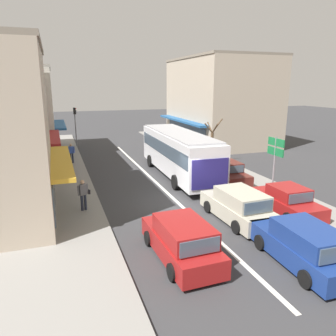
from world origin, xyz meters
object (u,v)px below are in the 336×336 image
traffic_light_downstreet (75,121)px  pedestrian_browsing_midblock (71,152)px  parked_sedan_kerb_front (287,201)px  wagon_behind_bus_mid (182,240)px  pedestrian_with_handbag_near (83,193)px  wagon_queue_far_back (304,246)px  city_bus (178,151)px  parked_sedan_kerb_second (226,173)px  wagon_queue_gap_filler (238,206)px  directional_road_sign (275,152)px  street_tree_right (212,143)px

traffic_light_downstreet → pedestrian_browsing_midblock: size_ratio=2.58×
parked_sedan_kerb_front → pedestrian_browsing_midblock: (-9.88, 14.74, 0.40)m
wagon_behind_bus_mid → pedestrian_with_handbag_near: 6.76m
wagon_behind_bus_mid → wagon_queue_far_back: size_ratio=1.00×
city_bus → parked_sedan_kerb_second: city_bus is taller
city_bus → wagon_queue_gap_filler: size_ratio=2.39×
directional_road_sign → pedestrian_with_handbag_near: size_ratio=2.21×
traffic_light_downstreet → street_tree_right: size_ratio=1.10×
city_bus → traffic_light_downstreet: 15.36m
city_bus → wagon_behind_bus_mid: 11.81m
city_bus → pedestrian_browsing_midblock: (-7.16, 6.17, -0.81)m
wagon_queue_gap_filler → street_tree_right: size_ratio=1.20×
wagon_queue_far_back → traffic_light_downstreet: 27.71m
traffic_light_downstreet → parked_sedan_kerb_front: bearing=-68.4°
wagon_behind_bus_mid → parked_sedan_kerb_front: (6.79, 2.46, -0.08)m
wagon_behind_bus_mid → wagon_queue_gap_filler: size_ratio=1.00×
pedestrian_with_handbag_near → parked_sedan_kerb_front: bearing=-19.7°
pedestrian_with_handbag_near → pedestrian_browsing_midblock: bearing=90.0°
wagon_behind_bus_mid → directional_road_sign: bearing=32.4°
parked_sedan_kerb_front → street_tree_right: 11.22m
wagon_queue_far_back → directional_road_sign: 7.93m
wagon_behind_bus_mid → wagon_queue_gap_filler: 4.66m
pedestrian_with_handbag_near → pedestrian_browsing_midblock: same height
directional_road_sign → wagon_queue_gap_filler: bearing=-147.4°
parked_sedan_kerb_second → pedestrian_with_handbag_near: (-9.66, -2.40, 0.40)m
street_tree_right → wagon_queue_gap_filler: bearing=-110.2°
wagon_behind_bus_mid → wagon_queue_far_back: (4.08, -1.88, 0.00)m
city_bus → pedestrian_browsing_midblock: city_bus is taller
traffic_light_downstreet → pedestrian_with_handbag_near: 19.14m
wagon_queue_far_back → pedestrian_browsing_midblock: pedestrian_browsing_midblock is taller
city_bus → wagon_behind_bus_mid: city_bus is taller
wagon_queue_gap_filler → traffic_light_downstreet: bearing=105.1°
pedestrian_with_handbag_near → wagon_queue_gap_filler: bearing=-26.6°
wagon_behind_bus_mid → pedestrian_browsing_midblock: bearing=100.2°
traffic_light_downstreet → wagon_behind_bus_mid: bearing=-85.1°
parked_sedan_kerb_front → parked_sedan_kerb_second: (-0.22, 5.94, 0.00)m
pedestrian_browsing_midblock → city_bus: bearing=-40.8°
city_bus → parked_sedan_kerb_second: bearing=-46.4°
city_bus → pedestrian_browsing_midblock: 9.49m
parked_sedan_kerb_second → street_tree_right: (1.45, 5.16, 1.10)m
street_tree_right → pedestrian_with_handbag_near: (-11.12, -7.55, -0.69)m
directional_road_sign → wagon_queue_far_back: bearing=-118.1°
pedestrian_with_handbag_near → city_bus: bearing=35.0°
directional_road_sign → street_tree_right: size_ratio=0.95×
directional_road_sign → traffic_light_downstreet: bearing=116.0°
pedestrian_browsing_midblock → wagon_queue_far_back: bearing=-69.4°
parked_sedan_kerb_front → pedestrian_browsing_midblock: 17.75m
wagon_queue_far_back → pedestrian_with_handbag_near: (-7.17, 7.89, 0.32)m
wagon_behind_bus_mid → wagon_queue_gap_filler: same height
parked_sedan_kerb_front → traffic_light_downstreet: size_ratio=1.00×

